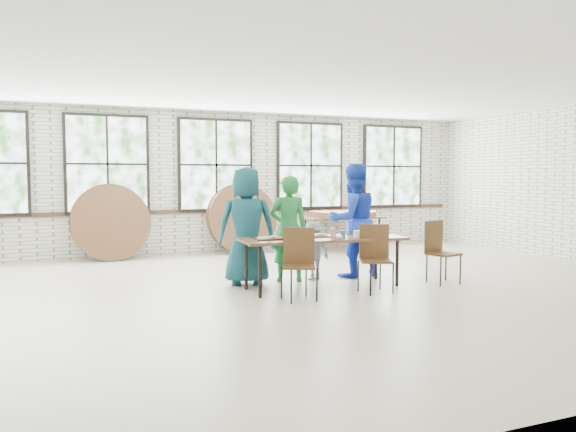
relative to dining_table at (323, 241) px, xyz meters
name	(u,v)px	position (x,y,z in m)	size (l,w,h in m)	color
room	(216,167)	(-0.44, 4.30, 1.14)	(12.00, 12.00, 12.00)	#BDB396
dining_table	(323,241)	(0.00, 0.00, 0.00)	(2.45, 0.95, 0.74)	brown
chair_near_left	(299,257)	(-0.62, -0.56, -0.13)	(0.55, 0.54, 0.95)	#53361B
chair_near_right	(375,252)	(0.57, -0.51, -0.13)	(0.55, 0.54, 0.95)	#53361B
chair_spare	(438,246)	(1.82, -0.30, -0.13)	(0.52, 0.51, 0.95)	#53361B
adult_teal	(247,226)	(-0.96, 0.65, 0.20)	(0.87, 0.56, 1.77)	#18565B
adult_green	(288,229)	(-0.28, 0.65, 0.13)	(0.60, 0.39, 1.64)	#217D39
toddler	(314,251)	(0.15, 0.65, -0.23)	(0.59, 0.34, 0.92)	#111436
adult_blue	(353,220)	(0.85, 0.65, 0.23)	(0.89, 0.70, 1.84)	blue
storage_table	(342,219)	(2.28, 3.71, 0.00)	(1.80, 0.75, 0.74)	brown
tabletop_clutter	(332,235)	(0.13, -0.01, 0.08)	(2.02, 0.62, 0.11)	black
round_tops_stacked	(342,214)	(2.28, 3.71, 0.12)	(1.50, 1.50, 0.13)	brown
round_tops_leaning	(179,221)	(-1.29, 4.03, 0.05)	(4.20, 0.47, 1.49)	brown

